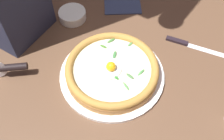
% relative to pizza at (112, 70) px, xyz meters
% --- Properties ---
extents(ground_plane, '(2.40, 2.40, 0.03)m').
position_rel_pizza_xyz_m(ground_plane, '(0.02, -0.02, -0.05)').
color(ground_plane, brown).
rests_on(ground_plane, ground).
extents(pizza_plate, '(0.33, 0.33, 0.01)m').
position_rel_pizza_xyz_m(pizza_plate, '(0.00, -0.00, -0.03)').
color(pizza_plate, white).
rests_on(pizza_plate, ground).
extents(pizza, '(0.29, 0.29, 0.06)m').
position_rel_pizza_xyz_m(pizza, '(0.00, 0.00, 0.00)').
color(pizza, '#B57C3F').
rests_on(pizza, pizza_plate).
extents(side_bowl, '(0.10, 0.10, 0.03)m').
position_rel_pizza_xyz_m(side_bowl, '(0.18, 0.24, -0.02)').
color(side_bowl, white).
rests_on(side_bowl, ground).
extents(pizza_cutter, '(0.09, 0.13, 0.09)m').
position_rel_pizza_xyz_m(pizza_cutter, '(-0.13, 0.29, 0.01)').
color(pizza_cutter, silver).
rests_on(pizza_cutter, ground).
extents(table_knife, '(0.02, 0.22, 0.01)m').
position_rel_pizza_xyz_m(table_knife, '(0.22, -0.19, -0.03)').
color(table_knife, silver).
rests_on(table_knife, ground).
extents(folded_napkin, '(0.14, 0.17, 0.01)m').
position_rel_pizza_xyz_m(folded_napkin, '(0.31, 0.09, -0.03)').
color(folded_napkin, navy).
rests_on(folded_napkin, ground).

